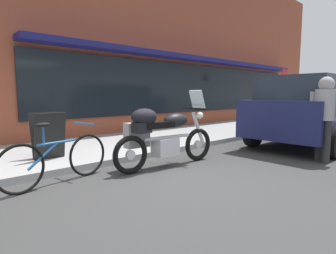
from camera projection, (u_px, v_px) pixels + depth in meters
ground_plane at (177, 177)px, 4.45m from camera, size 80.00×80.00×0.00m
storefront_building at (197, 44)px, 11.08m from camera, size 19.04×0.90×6.79m
sidewalk_curb at (274, 122)px, 12.60m from camera, size 30.00×3.01×0.12m
touring_motorcycle at (161, 134)px, 5.00m from camera, size 2.21×0.77×1.40m
parked_bicycle at (57, 159)px, 4.09m from camera, size 1.74×0.52×0.93m
parked_minivan at (315, 109)px, 7.31m from camera, size 4.64×2.07×1.75m
pedestrian_walking at (325, 109)px, 5.34m from camera, size 0.41×0.56×1.66m
sandwich_board_sign at (48, 135)px, 5.22m from camera, size 0.55×0.40×0.87m
parking_sign_pole at (283, 91)px, 11.53m from camera, size 0.44×0.07×2.27m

